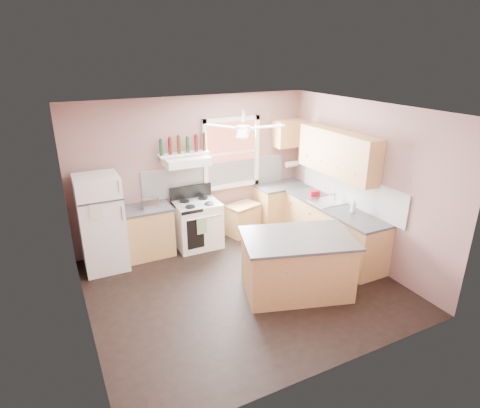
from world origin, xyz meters
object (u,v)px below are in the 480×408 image
refrigerator (102,223)px  toaster (151,203)px  stove (198,225)px  cart (243,219)px  island (297,265)px

refrigerator → toaster: bearing=5.5°
refrigerator → toaster: (0.84, 0.07, 0.19)m
stove → toaster: bearing=179.9°
stove → cart: stove is taller
refrigerator → island: 3.20m
refrigerator → island: refrigerator is taller
island → cart: bearing=102.1°
refrigerator → stove: (1.67, 0.05, -0.37)m
stove → cart: bearing=6.8°
toaster → refrigerator: bearing=-176.7°
toaster → stove: 1.00m
stove → island: 2.21m
toaster → island: toaster is taller
refrigerator → cart: (2.66, 0.14, -0.49)m
toaster → island: size_ratio=0.18×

